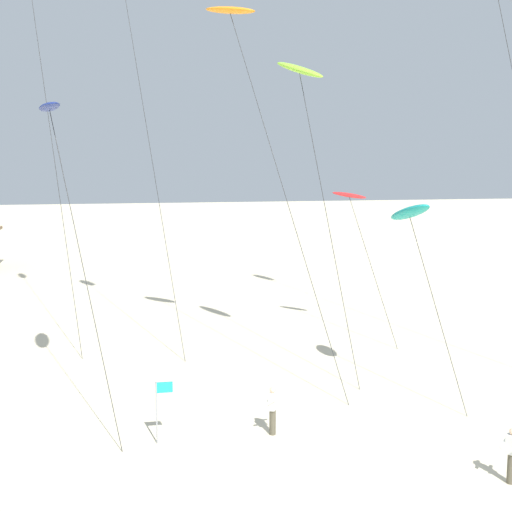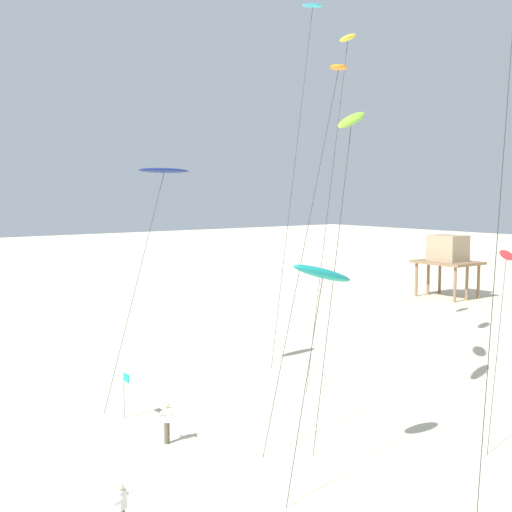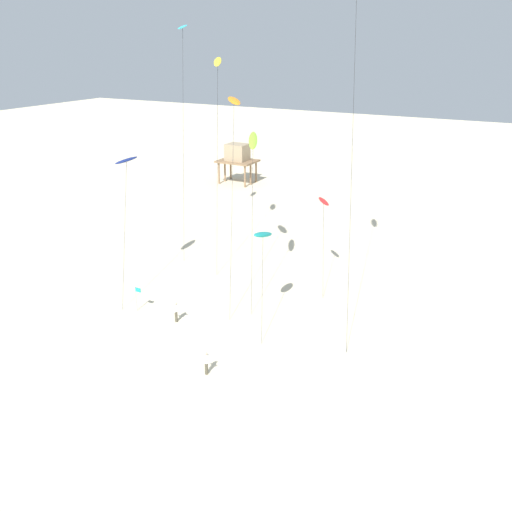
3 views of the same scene
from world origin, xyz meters
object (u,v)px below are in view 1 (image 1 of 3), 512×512
(kite_teal, at_px, (410,213))
(kite_lime, at_px, (300,72))
(kite_red, at_px, (350,197))
(kite_orange, at_px, (231,13))
(kite_flyer_middle, at_px, (512,454))
(marker_flag, at_px, (161,400))
(kite_navy, at_px, (50,109))
(kite_flyer_nearest, at_px, (273,409))

(kite_teal, height_order, kite_lime, kite_lime)
(kite_red, height_order, kite_orange, kite_orange)
(kite_orange, bearing_deg, kite_flyer_middle, -67.62)
(kite_teal, relative_size, marker_flag, 3.73)
(kite_teal, bearing_deg, kite_navy, 174.63)
(kite_orange, height_order, kite_lime, kite_orange)
(kite_red, bearing_deg, kite_lime, -129.13)
(kite_navy, height_order, kite_orange, kite_orange)
(kite_navy, bearing_deg, kite_lime, 17.73)
(kite_navy, xyz_separation_m, marker_flag, (3.46, -4.05, -9.59))
(kite_orange, bearing_deg, kite_navy, -146.11)
(kite_orange, distance_m, kite_flyer_nearest, 17.31)
(kite_orange, height_order, kite_flyer_middle, kite_orange)
(kite_red, xyz_separation_m, marker_flag, (-10.74, -12.35, -5.85))
(kite_teal, relative_size, kite_flyer_nearest, 4.69)
(kite_lime, bearing_deg, kite_flyer_middle, -75.85)
(kite_lime, bearing_deg, kite_orange, 146.76)
(kite_navy, height_order, marker_flag, kite_navy)
(kite_teal, distance_m, kite_lime, 7.95)
(kite_flyer_middle, bearing_deg, marker_flag, 152.94)
(kite_flyer_nearest, height_order, kite_flyer_middle, same)
(kite_flyer_middle, relative_size, marker_flag, 0.80)
(kite_flyer_nearest, bearing_deg, marker_flag, 179.40)
(kite_teal, xyz_separation_m, kite_navy, (-13.27, 1.25, 3.82))
(kite_teal, relative_size, kite_flyer_middle, 4.69)
(kite_red, xyz_separation_m, kite_orange, (-6.81, -3.33, 8.31))
(kite_teal, xyz_separation_m, kite_flyer_nearest, (-6.05, -2.84, -6.37))
(kite_red, relative_size, kite_lime, 0.56)
(kite_lime, relative_size, kite_flyer_nearest, 8.19)
(kite_red, distance_m, kite_flyer_middle, 18.49)
(kite_orange, distance_m, kite_flyer_middle, 21.12)
(kite_navy, bearing_deg, kite_flyer_nearest, -29.54)
(kite_flyer_middle, xyz_separation_m, marker_flag, (-9.69, 4.95, 0.60))
(kite_orange, xyz_separation_m, kite_lime, (2.67, -1.75, -2.65))
(kite_flyer_nearest, bearing_deg, kite_lime, 68.70)
(kite_lime, distance_m, marker_flag, 15.13)
(kite_orange, bearing_deg, kite_lime, -33.24)
(kite_teal, distance_m, marker_flag, 11.72)
(kite_navy, relative_size, kite_flyer_middle, 6.79)
(kite_red, height_order, kite_navy, kite_navy)
(kite_teal, xyz_separation_m, kite_orange, (-5.87, 6.22, 8.39))
(marker_flag, bearing_deg, kite_orange, 66.42)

